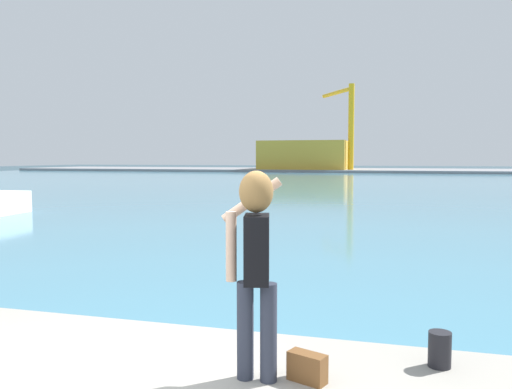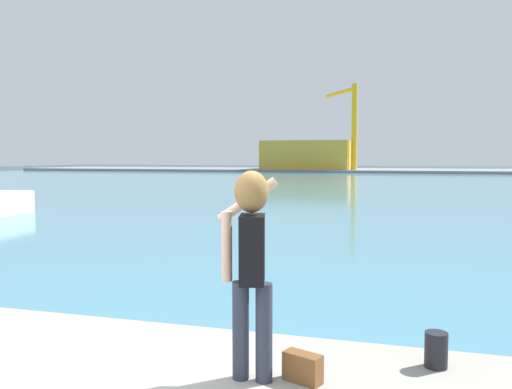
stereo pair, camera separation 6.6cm
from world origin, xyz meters
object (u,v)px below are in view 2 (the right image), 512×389
object	(u,v)px
warehouse_left	(309,155)
harbor_bollard	(436,350)
person_photographer	(251,253)
handbag	(303,368)
port_crane	(350,117)

from	to	relation	value
warehouse_left	harbor_bollard	bearing A→B (deg)	-79.40
person_photographer	warehouse_left	size ratio (longest dim) A/B	0.11
handbag	harbor_bollard	distance (m)	1.24
person_photographer	warehouse_left	world-z (taller)	warehouse_left
person_photographer	port_crane	distance (m)	87.26
person_photographer	port_crane	size ratio (longest dim) A/B	0.12
handbag	port_crane	bearing A→B (deg)	95.12
handbag	warehouse_left	distance (m)	90.71
warehouse_left	port_crane	distance (m)	10.59
harbor_bollard	warehouse_left	bearing A→B (deg)	100.60
person_photographer	warehouse_left	xyz separation A→B (m)	(-15.10, 89.42, 1.25)
warehouse_left	port_crane	size ratio (longest dim) A/B	1.05
handbag	port_crane	distance (m)	87.32
warehouse_left	port_crane	world-z (taller)	port_crane
handbag	harbor_bollard	world-z (taller)	harbor_bollard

